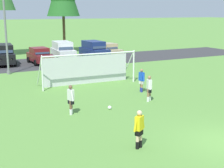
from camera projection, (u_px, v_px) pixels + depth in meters
ground_plane at (90, 79)px, 27.08m from camera, size 400.00×400.00×0.00m
parking_lot_strip at (55, 62)px, 35.86m from camera, size 52.00×8.40×0.01m
soccer_ball at (110, 108)px, 18.72m from camera, size 0.22×0.22×0.22m
soccer_goal at (87, 68)px, 24.93m from camera, size 7.48×2.17×2.57m
referee at (139, 129)px, 13.29m from camera, size 0.71×0.40×1.64m
player_striker_near at (71, 100)px, 17.73m from camera, size 0.30×0.75×1.64m
player_midfield_center at (141, 80)px, 22.64m from camera, size 0.28×0.74×1.64m
player_defender_far at (149, 89)px, 20.28m from camera, size 0.37×0.71×1.64m
parked_car_slot_left at (4, 54)px, 34.02m from camera, size 2.37×4.72×2.16m
parked_car_slot_center_left at (40, 55)px, 34.86m from camera, size 2.21×4.29×1.72m
parked_car_slot_center at (63, 51)px, 37.07m from camera, size 2.36×4.71×2.16m
parked_car_slot_center_right at (94, 50)px, 37.75m from camera, size 2.29×4.68×2.16m
parked_car_slot_right at (108, 50)px, 39.50m from camera, size 2.22×4.29×1.72m
street_lamp at (7, 28)px, 28.33m from camera, size 2.00×0.32×7.94m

